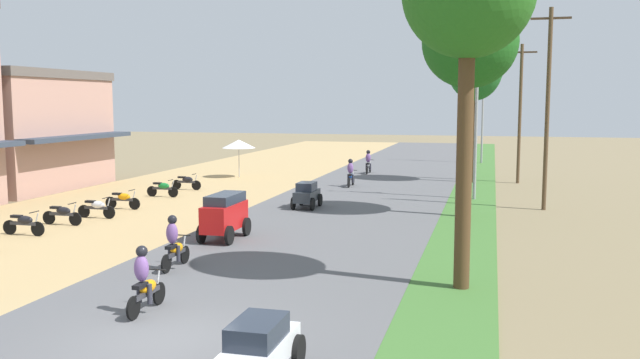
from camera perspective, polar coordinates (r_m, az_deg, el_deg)
The scene contains 23 objects.
ground_plane at distance 15.01m, azimuth -13.18°, elevation -13.46°, with size 180.00×180.00×0.00m, color #7A6B4C.
road_strip at distance 15.00m, azimuth -13.19°, elevation -13.31°, with size 9.00×140.00×0.08m, color #565659.
shophouse_mid at distance 42.99m, azimuth -23.89°, elevation 3.88°, with size 7.52×9.49×6.90m.
parked_motorbike_second at distance 27.78m, azimuth -23.85°, elevation -3.37°, with size 1.80×0.54×0.94m.
parked_motorbike_third at distance 29.48m, azimuth -21.04°, elevation -2.70°, with size 1.80×0.54×0.94m.
parked_motorbike_fourth at distance 30.70m, azimuth -18.43°, elevation -2.24°, with size 1.80×0.54×0.94m.
parked_motorbike_fifth at distance 32.91m, azimuth -16.39°, elevation -1.59°, with size 1.80×0.54×0.94m.
parked_motorbike_sixth at distance 36.56m, azimuth -13.21°, elevation -0.69°, with size 1.80×0.54×0.94m.
parked_motorbike_seventh at distance 39.22m, azimuth -11.25°, elevation -0.15°, with size 1.80×0.54×0.94m.
vendor_umbrella at distance 44.91m, azimuth -6.92°, elevation 3.03°, with size 2.20×2.20×2.52m.
median_tree_second at distance 30.04m, azimuth 12.62°, elevation 11.27°, with size 4.11×4.11×9.57m.
median_tree_third at distance 42.91m, azimuth 13.05°, elevation 9.27°, with size 3.39×3.39×9.25m.
streetlamp_near at distance 35.45m, azimuth 13.15°, elevation 6.15°, with size 3.16×0.20×8.49m.
streetlamp_mid at distance 56.67m, azimuth 13.67°, elevation 6.14°, with size 3.16×0.20×8.24m.
utility_pole_near at distance 43.66m, azimuth 16.63°, elevation 5.57°, with size 1.80×0.20×8.62m.
utility_pole_far at distance 33.17m, azimuth 18.77°, elevation 5.93°, with size 1.80×0.20×9.41m.
car_sedan_white at distance 12.41m, azimuth -5.20°, elevation -14.02°, with size 1.10×2.26×1.19m.
car_van_red at distance 24.81m, azimuth -8.11°, elevation -2.91°, with size 1.19×2.41×1.67m.
car_hatchback_charcoal at distance 31.81m, azimuth -1.13°, elevation -1.24°, with size 1.04×2.00×1.23m.
motorbike_foreground_rider at distance 16.71m, azimuth -14.67°, elevation -8.35°, with size 0.54×1.80×1.66m.
motorbike_ahead_second at distance 20.78m, azimuth -12.27°, elevation -5.33°, with size 0.54×1.80×1.66m.
motorbike_ahead_third at distance 39.84m, azimuth 2.63°, elevation 0.51°, with size 0.54×1.80×1.66m.
motorbike_ahead_fourth at distance 47.06m, azimuth 4.14°, elevation 1.45°, with size 0.54×1.80×1.66m.
Camera 1 is at (6.64, -12.45, 5.12)m, focal length 37.67 mm.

